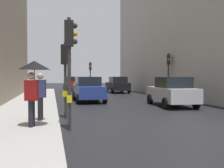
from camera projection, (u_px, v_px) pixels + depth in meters
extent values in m
plane|color=black|center=(195.00, 126.00, 9.03)|extent=(120.00, 120.00, 0.00)
cube|color=#A8A5A0|center=(28.00, 108.00, 13.42)|extent=(3.02, 40.00, 0.16)
cube|color=#B2ADA3|center=(222.00, 24.00, 23.82)|extent=(12.00, 29.08, 13.46)
cylinder|color=#2D2D2D|center=(168.00, 76.00, 20.89)|extent=(0.12, 0.12, 3.72)
cube|color=black|center=(168.00, 59.00, 20.85)|extent=(0.33, 0.37, 0.84)
cube|color=yellow|center=(168.00, 85.00, 20.92)|extent=(0.24, 0.22, 0.24)
sphere|color=#2D231E|center=(169.00, 56.00, 20.66)|extent=(0.18, 0.18, 0.18)
sphere|color=orange|center=(169.00, 59.00, 20.66)|extent=(0.18, 0.18, 0.18)
sphere|color=#2D231E|center=(169.00, 62.00, 20.67)|extent=(0.18, 0.18, 0.18)
cylinder|color=#2D2D2D|center=(90.00, 77.00, 29.22)|extent=(0.12, 0.12, 3.47)
cube|color=black|center=(90.00, 66.00, 29.18)|extent=(0.25, 0.31, 0.84)
cube|color=yellow|center=(90.00, 83.00, 29.24)|extent=(0.20, 0.17, 0.24)
sphere|color=#2D231E|center=(91.00, 64.00, 28.99)|extent=(0.18, 0.18, 0.18)
sphere|color=orange|center=(91.00, 66.00, 29.00)|extent=(0.18, 0.18, 0.18)
sphere|color=#2D231E|center=(91.00, 69.00, 29.01)|extent=(0.18, 0.18, 0.18)
cylinder|color=#2D2D2D|center=(65.00, 80.00, 10.71)|extent=(0.12, 0.12, 3.25)
cube|color=black|center=(65.00, 54.00, 10.68)|extent=(0.38, 0.36, 0.84)
cube|color=yellow|center=(65.00, 94.00, 10.73)|extent=(0.24, 0.25, 0.24)
sphere|color=#2D231E|center=(69.00, 48.00, 10.61)|extent=(0.18, 0.18, 0.18)
sphere|color=orange|center=(69.00, 54.00, 10.61)|extent=(0.18, 0.18, 0.18)
sphere|color=#2D231E|center=(69.00, 60.00, 10.62)|extent=(0.18, 0.18, 0.18)
cylinder|color=#2D2D2D|center=(69.00, 74.00, 8.30)|extent=(0.12, 0.12, 3.72)
cube|color=black|center=(69.00, 34.00, 8.26)|extent=(0.32, 0.26, 0.84)
cube|color=yellow|center=(69.00, 99.00, 8.33)|extent=(0.18, 0.21, 0.24)
sphere|color=#2D231E|center=(75.00, 26.00, 8.28)|extent=(0.18, 0.18, 0.18)
sphere|color=orange|center=(75.00, 34.00, 8.29)|extent=(0.18, 0.18, 0.18)
sphere|color=#2D231E|center=(75.00, 42.00, 8.30)|extent=(0.18, 0.18, 0.18)
cube|color=#BCBCC1|center=(171.00, 94.00, 15.17)|extent=(2.09, 4.31, 0.80)
cube|color=black|center=(173.00, 82.00, 14.91)|extent=(1.74, 2.11, 0.64)
cylinder|color=black|center=(150.00, 99.00, 16.37)|extent=(0.26, 0.65, 0.64)
cylinder|color=black|center=(176.00, 99.00, 16.67)|extent=(0.26, 0.65, 0.64)
cylinder|color=black|center=(166.00, 103.00, 13.71)|extent=(0.26, 0.65, 0.64)
cylinder|color=black|center=(196.00, 103.00, 14.00)|extent=(0.26, 0.65, 0.64)
cube|color=red|center=(72.00, 84.00, 33.82)|extent=(2.08, 4.31, 0.80)
cube|color=black|center=(72.00, 79.00, 34.04)|extent=(1.73, 2.10, 0.64)
cylinder|color=black|center=(81.00, 88.00, 32.81)|extent=(0.26, 0.65, 0.64)
cylinder|color=black|center=(67.00, 88.00, 32.28)|extent=(0.26, 0.65, 0.64)
cylinder|color=black|center=(77.00, 87.00, 35.39)|extent=(0.26, 0.65, 0.64)
cylinder|color=black|center=(64.00, 87.00, 34.85)|extent=(0.26, 0.65, 0.64)
cube|color=navy|center=(89.00, 92.00, 17.82)|extent=(1.81, 4.21, 0.80)
cube|color=black|center=(88.00, 81.00, 18.04)|extent=(1.61, 2.01, 0.64)
cylinder|color=black|center=(105.00, 99.00, 16.73)|extent=(0.22, 0.64, 0.64)
cylinder|color=black|center=(78.00, 99.00, 16.31)|extent=(0.22, 0.64, 0.64)
cylinder|color=black|center=(98.00, 96.00, 19.35)|extent=(0.22, 0.64, 0.64)
cylinder|color=black|center=(74.00, 96.00, 18.93)|extent=(0.22, 0.64, 0.64)
cube|color=black|center=(117.00, 86.00, 27.65)|extent=(1.81, 4.20, 0.80)
cube|color=black|center=(118.00, 80.00, 27.39)|extent=(1.60, 2.00, 0.64)
cylinder|color=black|center=(107.00, 89.00, 28.77)|extent=(0.22, 0.64, 0.64)
cylinder|color=black|center=(122.00, 89.00, 29.18)|extent=(0.22, 0.64, 0.64)
cylinder|color=black|center=(112.00, 91.00, 26.14)|extent=(0.22, 0.64, 0.64)
cylinder|color=black|center=(129.00, 90.00, 26.56)|extent=(0.22, 0.64, 0.64)
cube|color=yellow|center=(85.00, 88.00, 23.48)|extent=(1.83, 4.21, 0.80)
cube|color=black|center=(85.00, 80.00, 23.70)|extent=(1.62, 2.01, 0.64)
cylinder|color=black|center=(97.00, 93.00, 22.39)|extent=(0.23, 0.64, 0.64)
cylinder|color=black|center=(77.00, 93.00, 21.96)|extent=(0.23, 0.64, 0.64)
cylinder|color=black|center=(92.00, 91.00, 25.01)|extent=(0.23, 0.64, 0.64)
cylinder|color=black|center=(74.00, 91.00, 24.58)|extent=(0.23, 0.64, 0.64)
cylinder|color=black|center=(32.00, 113.00, 8.28)|extent=(0.16, 0.16, 0.85)
cylinder|color=black|center=(31.00, 114.00, 8.08)|extent=(0.16, 0.16, 0.85)
cube|color=red|center=(31.00, 90.00, 8.16)|extent=(0.44, 0.33, 0.66)
sphere|color=tan|center=(31.00, 76.00, 8.15)|extent=(0.24, 0.24, 0.24)
cylinder|color=black|center=(34.00, 83.00, 8.16)|extent=(0.02, 0.02, 0.90)
cone|color=black|center=(34.00, 65.00, 8.14)|extent=(1.00, 1.00, 0.28)
cylinder|color=black|center=(41.00, 108.00, 9.49)|extent=(0.16, 0.16, 0.85)
cylinder|color=black|center=(40.00, 109.00, 9.29)|extent=(0.16, 0.16, 0.85)
cube|color=navy|center=(40.00, 89.00, 9.37)|extent=(0.43, 0.32, 0.66)
sphere|color=tan|center=(40.00, 76.00, 9.35)|extent=(0.24, 0.24, 0.24)
cube|color=black|center=(32.00, 89.00, 9.34)|extent=(0.24, 0.31, 0.40)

